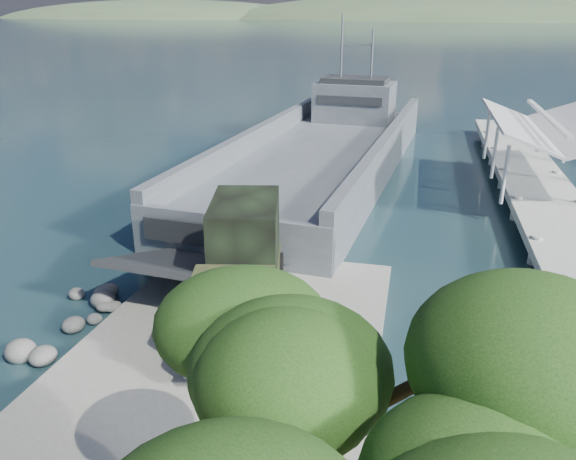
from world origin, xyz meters
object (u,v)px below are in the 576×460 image
at_px(landing_craft, 320,162).
at_px(soldier, 224,310).
at_px(pier, 540,180).
at_px(military_truck, 242,266).

distance_m(landing_craft, soldier, 22.24).
height_order(pier, military_truck, pier).
relative_size(pier, soldier, 23.67).
height_order(landing_craft, soldier, landing_craft).
xyz_separation_m(military_truck, soldier, (-0.22, -1.45, -1.03)).
bearing_deg(soldier, military_truck, 84.79).
relative_size(pier, military_truck, 4.98).
height_order(pier, landing_craft, landing_craft).
bearing_deg(pier, soldier, -125.83).
relative_size(landing_craft, soldier, 21.02).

